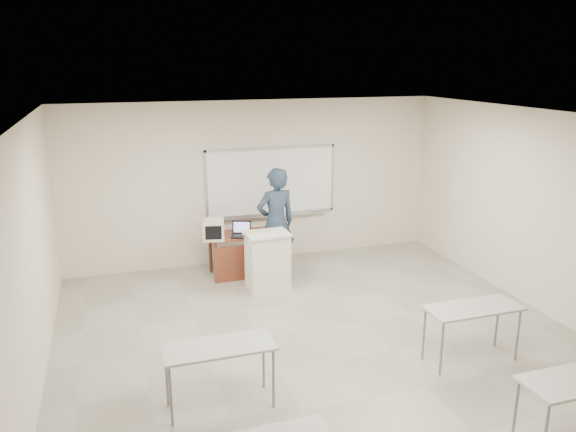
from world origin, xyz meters
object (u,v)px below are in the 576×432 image
object	(u,v)px
whiteboard	(271,182)
laptop	(240,233)
podium	(268,261)
instructor_desk	(246,248)
mouse	(273,229)
crt_monitor	(214,229)
keyboard	(257,231)
presenter	(276,223)

from	to	relation	value
whiteboard	laptop	bearing A→B (deg)	-135.26
podium	instructor_desk	bearing A→B (deg)	103.40
mouse	instructor_desk	bearing A→B (deg)	-176.99
crt_monitor	laptop	world-z (taller)	crt_monitor
crt_monitor	keyboard	bearing A→B (deg)	-32.67
instructor_desk	crt_monitor	distance (m)	0.68
whiteboard	instructor_desk	bearing A→B (deg)	-132.05
instructor_desk	laptop	xyz separation A→B (m)	(-0.10, -0.02, 0.29)
mouse	presenter	world-z (taller)	presenter
laptop	presenter	distance (m)	0.64
podium	mouse	bearing A→B (deg)	64.89
podium	presenter	size ratio (longest dim) A/B	0.50
presenter	mouse	bearing A→B (deg)	-108.78
mouse	presenter	bearing A→B (deg)	-112.28
instructor_desk	mouse	world-z (taller)	mouse
instructor_desk	crt_monitor	world-z (taller)	crt_monitor
podium	presenter	distance (m)	0.75
whiteboard	laptop	distance (m)	1.31
keyboard	presenter	world-z (taller)	presenter
instructor_desk	keyboard	size ratio (longest dim) A/B	2.49
whiteboard	laptop	size ratio (longest dim) A/B	7.62
instructor_desk	keyboard	world-z (taller)	keyboard
instructor_desk	laptop	bearing A→B (deg)	-170.65
whiteboard	presenter	xyz separation A→B (m)	(-0.21, -0.97, -0.51)
whiteboard	crt_monitor	size ratio (longest dim) A/B	6.11
crt_monitor	laptop	bearing A→B (deg)	12.09
laptop	mouse	distance (m)	0.67
crt_monitor	mouse	xyz separation A→B (m)	(1.10, 0.17, -0.14)
crt_monitor	keyboard	distance (m)	0.85
podium	crt_monitor	xyz separation A→B (m)	(-0.75, 0.68, 0.42)
instructor_desk	laptop	world-z (taller)	laptop
laptop	mouse	world-z (taller)	laptop
laptop	keyboard	bearing A→B (deg)	-55.88
whiteboard	mouse	xyz separation A→B (m)	(-0.15, -0.62, -0.71)
whiteboard	instructor_desk	size ratio (longest dim) A/B	1.99
podium	crt_monitor	distance (m)	1.09
podium	mouse	world-z (taller)	podium
presenter	instructor_desk	bearing A→B (deg)	-30.97
laptop	mouse	xyz separation A→B (m)	(0.65, 0.17, -0.04)
whiteboard	instructor_desk	xyz separation A→B (m)	(-0.70, -0.78, -0.97)
instructor_desk	presenter	distance (m)	0.70
whiteboard	laptop	xyz separation A→B (m)	(-0.80, -0.79, -0.67)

